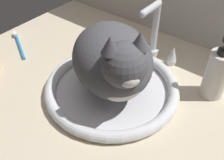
{
  "coord_description": "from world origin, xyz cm",
  "views": [
    {
      "loc": [
        30.25,
        -43.29,
        53.6
      ],
      "look_at": [
        -2.44,
        -1.18,
        7.0
      ],
      "focal_mm": 41.43,
      "sensor_mm": 36.0,
      "label": 1
    }
  ],
  "objects": [
    {
      "name": "countertop",
      "position": [
        0.0,
        0.0,
        1.5
      ],
      "size": [
        107.88,
        71.46,
        3.0
      ],
      "primitive_type": "cube",
      "color": "beige",
      "rests_on": "ground"
    },
    {
      "name": "toothbrush",
      "position": [
        -42.14,
        -3.05,
        3.62
      ],
      "size": [
        15.96,
        8.94,
        1.7
      ],
      "color": "#338CD1",
      "rests_on": "countertop"
    },
    {
      "name": "cat",
      "position": [
        -1.13,
        -2.17,
        14.91
      ],
      "size": [
        35.65,
        31.71,
        21.52
      ],
      "color": "#4C4C51",
      "rests_on": "sink_basin"
    },
    {
      "name": "faucet",
      "position": [
        -2.44,
        19.8,
        10.54
      ],
      "size": [
        17.49,
        11.39,
        19.45
      ],
      "color": "silver",
      "rests_on": "countertop"
    },
    {
      "name": "soap_pump_bottle",
      "position": [
        20.1,
        14.79,
        10.24
      ],
      "size": [
        6.21,
        6.21,
        18.38
      ],
      "color": "silver",
      "rests_on": "countertop"
    },
    {
      "name": "sink_basin",
      "position": [
        -2.44,
        -1.18,
        4.37
      ],
      "size": [
        37.53,
        37.53,
        3.06
      ],
      "color": "white",
      "rests_on": "countertop"
    }
  ]
}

